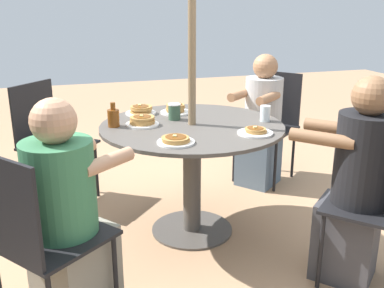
% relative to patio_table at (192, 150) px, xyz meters
% --- Properties ---
extents(ground_plane, '(12.00, 12.00, 0.00)m').
position_rel_patio_table_xyz_m(ground_plane, '(0.00, 0.00, -0.58)').
color(ground_plane, tan).
extents(patio_table, '(1.18, 1.18, 0.76)m').
position_rel_patio_table_xyz_m(patio_table, '(0.00, 0.00, 0.00)').
color(patio_table, '#4C4742').
rests_on(patio_table, ground).
extents(umbrella_pole, '(0.05, 0.05, 2.43)m').
position_rel_patio_table_xyz_m(umbrella_pole, '(0.00, 0.00, 0.63)').
color(umbrella_pole, '#846B4C').
rests_on(umbrella_pole, ground).
extents(diner_north, '(0.56, 0.54, 1.16)m').
position_rel_patio_table_xyz_m(diner_north, '(-0.78, -0.68, -0.04)').
color(diner_north, '#3D3D42').
rests_on(diner_north, ground).
extents(patio_chair_east, '(0.63, 0.63, 0.92)m').
position_rel_patio_table_xyz_m(patio_chair_east, '(0.76, -0.95, -0.05)').
color(patio_chair_east, black).
rests_on(patio_chair_east, ground).
extents(diner_east, '(0.52, 0.54, 1.10)m').
position_rel_patio_table_xyz_m(diner_east, '(0.65, -0.81, -0.07)').
color(diner_east, slate).
rests_on(diner_east, ground).
extents(patio_chair_south, '(0.64, 0.64, 0.92)m').
position_rel_patio_table_xyz_m(patio_chair_south, '(0.81, 0.90, -0.05)').
color(patio_chair_south, black).
rests_on(patio_chair_south, ground).
extents(patio_chair_west, '(0.63, 0.63, 0.92)m').
position_rel_patio_table_xyz_m(patio_chair_west, '(-0.75, 0.96, -0.05)').
color(patio_chair_west, black).
rests_on(patio_chair_west, ground).
extents(diner_west, '(0.53, 0.56, 1.11)m').
position_rel_patio_table_xyz_m(diner_west, '(-0.64, 0.82, -0.07)').
color(diner_west, gray).
rests_on(diner_west, ground).
extents(pancake_plate_a, '(0.21, 0.21, 0.05)m').
position_rel_patio_table_xyz_m(pancake_plate_a, '(-0.35, 0.20, 0.19)').
color(pancake_plate_a, white).
rests_on(pancake_plate_a, patio_table).
extents(pancake_plate_b, '(0.21, 0.21, 0.05)m').
position_rel_patio_table_xyz_m(pancake_plate_b, '(-0.32, -0.30, 0.19)').
color(pancake_plate_b, white).
rests_on(pancake_plate_b, patio_table).
extents(pancake_plate_c, '(0.21, 0.21, 0.07)m').
position_rel_patio_table_xyz_m(pancake_plate_c, '(0.07, 0.31, 0.20)').
color(pancake_plate_c, white).
rests_on(pancake_plate_c, patio_table).
extents(pancake_plate_d, '(0.21, 0.21, 0.08)m').
position_rel_patio_table_xyz_m(pancake_plate_d, '(0.32, 0.02, 0.20)').
color(pancake_plate_d, white).
rests_on(pancake_plate_d, patio_table).
extents(pancake_plate_e, '(0.21, 0.21, 0.07)m').
position_rel_patio_table_xyz_m(pancake_plate_e, '(0.37, 0.26, 0.20)').
color(pancake_plate_e, white).
rests_on(pancake_plate_e, patio_table).
extents(syrup_bottle, '(0.10, 0.07, 0.15)m').
position_rel_patio_table_xyz_m(syrup_bottle, '(0.10, 0.49, 0.23)').
color(syrup_bottle, brown).
rests_on(syrup_bottle, patio_table).
extents(coffee_cup, '(0.08, 0.08, 0.11)m').
position_rel_patio_table_xyz_m(coffee_cup, '(0.15, 0.08, 0.23)').
color(coffee_cup, '#33513D').
rests_on(coffee_cup, patio_table).
extents(drinking_glass_a, '(0.07, 0.07, 0.10)m').
position_rel_patio_table_xyz_m(drinking_glass_a, '(-0.06, -0.48, 0.22)').
color(drinking_glass_a, silver).
rests_on(drinking_glass_a, patio_table).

